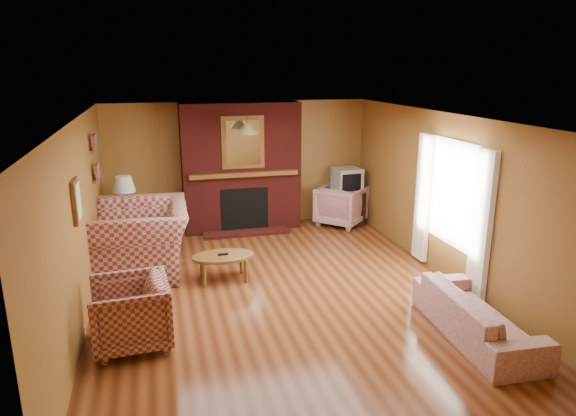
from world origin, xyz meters
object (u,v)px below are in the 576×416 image
object	(u,v)px
plaid_loveseat	(141,239)
tv_stand	(346,207)
side_table	(128,230)
table_lamp	(124,192)
fireplace	(241,168)
coffee_table	(223,258)
plaid_armchair	(130,313)
crt_tv	(347,180)
floral_sofa	(477,315)
floral_armchair	(341,205)

from	to	relation	value
plaid_loveseat	tv_stand	size ratio (longest dim) A/B	2.45
side_table	table_lamp	distance (m)	0.66
fireplace	coffee_table	world-z (taller)	fireplace
plaid_loveseat	plaid_armchair	distance (m)	2.20
table_lamp	crt_tv	world-z (taller)	table_lamp
plaid_armchair	table_lamp	bearing A→B (deg)	178.36
fireplace	plaid_armchair	xyz separation A→B (m)	(-1.95, -3.93, -0.79)
floral_sofa	floral_armchair	world-z (taller)	floral_armchair
floral_armchair	fireplace	bearing A→B (deg)	38.74
coffee_table	side_table	distance (m)	2.32
floral_sofa	crt_tv	distance (m)	4.61
tv_stand	crt_tv	bearing A→B (deg)	-93.55
coffee_table	crt_tv	xyz separation A→B (m)	(2.75, 2.19, 0.54)
fireplace	plaid_loveseat	xyz separation A→B (m)	(-1.85, -1.73, -0.66)
fireplace	coffee_table	xyz separation A→B (m)	(-0.70, -2.38, -0.84)
table_lamp	crt_tv	bearing A→B (deg)	4.74
fireplace	crt_tv	bearing A→B (deg)	-5.30
floral_sofa	crt_tv	bearing A→B (deg)	1.37
plaid_loveseat	coffee_table	distance (m)	1.33
floral_armchair	table_lamp	bearing A→B (deg)	50.07
floral_sofa	table_lamp	world-z (taller)	table_lamp
coffee_table	crt_tv	distance (m)	3.56
plaid_loveseat	plaid_armchair	size ratio (longest dim) A/B	1.87
plaid_armchair	table_lamp	size ratio (longest dim) A/B	1.35
fireplace	crt_tv	world-z (taller)	fireplace
plaid_loveseat	tv_stand	distance (m)	4.20
fireplace	plaid_armchair	distance (m)	4.46
plaid_loveseat	crt_tv	distance (m)	4.21
plaid_armchair	floral_armchair	distance (m)	5.35
plaid_loveseat	table_lamp	xyz separation A→B (m)	(-0.25, 1.20, 0.46)
fireplace	table_lamp	size ratio (longest dim) A/B	3.79
table_lamp	tv_stand	distance (m)	4.22
side_table	table_lamp	size ratio (longest dim) A/B	0.98
crt_tv	floral_sofa	bearing A→B (deg)	-91.88
floral_sofa	coffee_table	distance (m)	3.52
plaid_loveseat	crt_tv	size ratio (longest dim) A/B	2.99
floral_armchair	table_lamp	distance (m)	4.08
plaid_armchair	floral_sofa	world-z (taller)	plaid_armchair
plaid_armchair	floral_armchair	world-z (taller)	plaid_armchair
floral_sofa	plaid_armchair	bearing A→B (deg)	81.12
tv_stand	floral_sofa	bearing A→B (deg)	-95.43
plaid_armchair	tv_stand	bearing A→B (deg)	128.93
side_table	table_lamp	xyz separation A→B (m)	(0.00, 0.00, 0.66)
side_table	tv_stand	size ratio (longest dim) A/B	0.96
side_table	table_lamp	bearing A→B (deg)	0.00
crt_tv	table_lamp	bearing A→B (deg)	-175.26
plaid_armchair	floral_sofa	size ratio (longest dim) A/B	0.46
plaid_armchair	fireplace	bearing A→B (deg)	149.43
table_lamp	crt_tv	distance (m)	4.17
side_table	tv_stand	world-z (taller)	tv_stand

